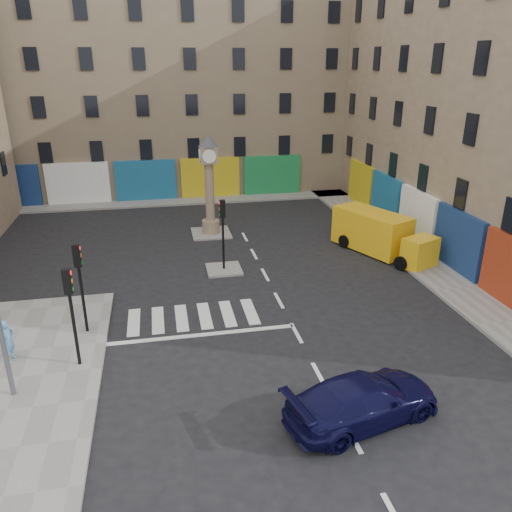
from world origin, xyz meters
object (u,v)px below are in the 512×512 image
object	(u,v)px
navy_sedan	(363,400)
yellow_van	(380,234)
traffic_light_left_near	(71,302)
traffic_light_island	(223,223)
pedestrian_blue	(8,341)
clock_pillar	(209,179)
traffic_light_left_far	(80,274)

from	to	relation	value
navy_sedan	yellow_van	size ratio (longest dim) A/B	0.77
traffic_light_left_near	traffic_light_island	world-z (taller)	traffic_light_left_near
yellow_van	pedestrian_blue	size ratio (longest dim) A/B	4.04
traffic_light_island	clock_pillar	size ratio (longest dim) A/B	0.61
traffic_light_left_far	navy_sedan	world-z (taller)	traffic_light_left_far
traffic_light_left_near	traffic_light_island	distance (m)	10.03
traffic_light_left_far	yellow_van	world-z (taller)	traffic_light_left_far
navy_sedan	pedestrian_blue	bearing A→B (deg)	50.10
navy_sedan	pedestrian_blue	distance (m)	12.52
traffic_light_left_far	traffic_light_island	distance (m)	8.30
traffic_light_left_far	navy_sedan	xyz separation A→B (m)	(8.87, -7.02, -1.89)
traffic_light_island	pedestrian_blue	bearing A→B (deg)	-141.06
traffic_light_left_near	clock_pillar	world-z (taller)	clock_pillar
yellow_van	pedestrian_blue	bearing A→B (deg)	-179.78
traffic_light_island	clock_pillar	distance (m)	6.07
traffic_light_left_far	clock_pillar	size ratio (longest dim) A/B	0.61
traffic_light_left_far	traffic_light_left_near	bearing A→B (deg)	-90.00
pedestrian_blue	yellow_van	bearing A→B (deg)	-49.35
traffic_light_left_far	pedestrian_blue	distance (m)	3.40
navy_sedan	yellow_van	world-z (taller)	yellow_van
traffic_light_left_far	traffic_light_island	bearing A→B (deg)	40.60
clock_pillar	navy_sedan	world-z (taller)	clock_pillar
traffic_light_left_far	pedestrian_blue	xyz separation A→B (m)	(-2.45, -1.67, -1.67)
navy_sedan	yellow_van	xyz separation A→B (m)	(6.46, 13.23, 0.41)
navy_sedan	pedestrian_blue	xyz separation A→B (m)	(-11.32, 5.35, 0.23)
traffic_light_island	pedestrian_blue	world-z (taller)	traffic_light_island
traffic_light_island	pedestrian_blue	size ratio (longest dim) A/B	2.30
yellow_van	traffic_light_left_far	bearing A→B (deg)	178.37
traffic_light_left_near	pedestrian_blue	world-z (taller)	traffic_light_left_near
navy_sedan	yellow_van	distance (m)	14.73
pedestrian_blue	traffic_light_island	bearing A→B (deg)	-34.31
traffic_light_left_near	navy_sedan	distance (m)	10.18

